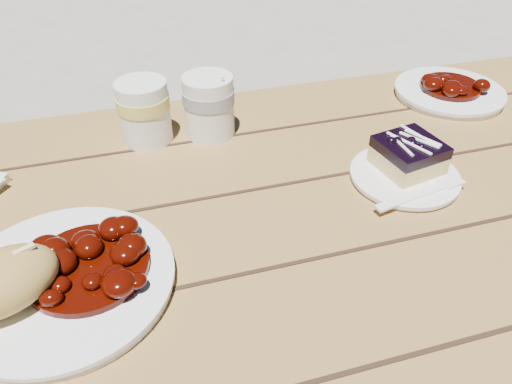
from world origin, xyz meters
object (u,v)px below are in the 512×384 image
object	(u,v)px
picnic_table	(387,273)
blueberry_cake	(409,154)
main_plate	(64,283)
second_cup	(144,112)
second_plate	(449,93)
dessert_plate	(404,177)
coffee_cup	(209,106)
bread_roll	(2,282)

from	to	relation	value
picnic_table	blueberry_cake	bearing A→B (deg)	60.77
main_plate	second_cup	bearing A→B (deg)	66.61
blueberry_cake	second_plate	bearing A→B (deg)	33.81
second_plate	blueberry_cake	bearing A→B (deg)	-135.79
blueberry_cake	second_cup	xyz separation A→B (m)	(-0.38, 0.21, 0.02)
picnic_table	main_plate	distance (m)	0.51
picnic_table	main_plate	size ratio (longest dim) A/B	7.79
dessert_plate	coffee_cup	xyz separation A→B (m)	(-0.26, 0.22, 0.05)
bread_roll	second_plate	xyz separation A→B (m)	(0.78, 0.33, -0.04)
blueberry_cake	coffee_cup	bearing A→B (deg)	132.40
main_plate	coffee_cup	size ratio (longest dim) A/B	2.42
bread_roll	second_plate	world-z (taller)	bread_roll
second_cup	bread_roll	bearing A→B (deg)	-119.79
picnic_table	dessert_plate	world-z (taller)	dessert_plate
blueberry_cake	coffee_cup	xyz separation A→B (m)	(-0.27, 0.20, 0.02)
main_plate	bread_roll	world-z (taller)	bread_roll
picnic_table	blueberry_cake	distance (m)	0.21
dessert_plate	second_plate	bearing A→B (deg)	44.90
coffee_cup	second_plate	xyz separation A→B (m)	(0.48, 0.01, -0.04)
blueberry_cake	second_plate	world-z (taller)	blueberry_cake
main_plate	bread_roll	size ratio (longest dim) A/B	2.06
picnic_table	dessert_plate	distance (m)	0.17
dessert_plate	second_plate	size ratio (longest dim) A/B	0.78
dessert_plate	second_cup	world-z (taller)	second_cup
main_plate	blueberry_cake	size ratio (longest dim) A/B	2.53
main_plate	second_plate	bearing A→B (deg)	22.91
bread_roll	second_plate	size ratio (longest dim) A/B	0.61
picnic_table	bread_roll	size ratio (longest dim) A/B	16.06
dessert_plate	coffee_cup	bearing A→B (deg)	139.74
dessert_plate	second_plate	distance (m)	0.32
blueberry_cake	coffee_cup	size ratio (longest dim) A/B	0.96
coffee_cup	blueberry_cake	bearing A→B (deg)	-37.20
picnic_table	second_plate	world-z (taller)	second_plate
main_plate	dessert_plate	xyz separation A→B (m)	(0.50, 0.08, -0.00)
picnic_table	second_cup	xyz separation A→B (m)	(-0.34, 0.27, 0.21)
coffee_cup	second_plate	bearing A→B (deg)	0.62
main_plate	dessert_plate	size ratio (longest dim) A/B	1.60
main_plate	dessert_plate	bearing A→B (deg)	9.39
blueberry_cake	coffee_cup	distance (m)	0.34
main_plate	coffee_cup	world-z (taller)	coffee_cup
bread_roll	coffee_cup	bearing A→B (deg)	47.18
coffee_cup	second_cup	world-z (taller)	same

